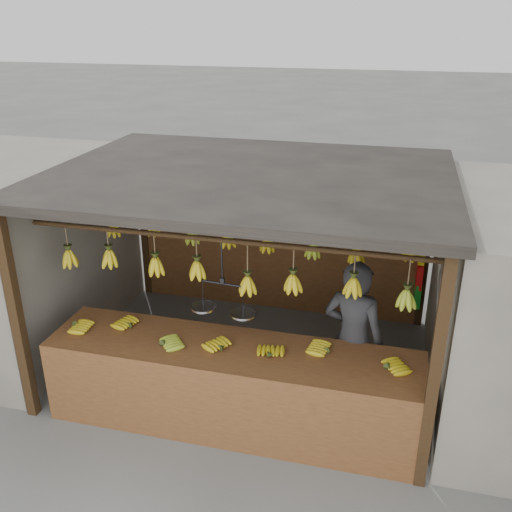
# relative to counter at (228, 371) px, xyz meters

# --- Properties ---
(ground) EXTENTS (80.00, 80.00, 0.00)m
(ground) POSITION_rel_counter_xyz_m (-0.11, 1.24, -0.71)
(ground) COLOR #5B5B57
(stall) EXTENTS (4.30, 3.30, 2.40)m
(stall) POSITION_rel_counter_xyz_m (-0.11, 1.56, 1.26)
(stall) COLOR black
(stall) RESTS_ON ground
(counter) EXTENTS (3.77, 0.86, 0.96)m
(counter) POSITION_rel_counter_xyz_m (0.00, 0.00, 0.00)
(counter) COLOR brown
(counter) RESTS_ON ground
(hanging_bananas) EXTENTS (3.56, 2.22, 0.40)m
(hanging_bananas) POSITION_rel_counter_xyz_m (-0.10, 1.24, 0.91)
(hanging_bananas) COLOR gold
(hanging_bananas) RESTS_ON ground
(balance_scale) EXTENTS (0.67, 0.28, 0.76)m
(balance_scale) POSITION_rel_counter_xyz_m (-0.11, 0.24, 0.58)
(balance_scale) COLOR black
(balance_scale) RESTS_ON ground
(vendor) EXTENTS (0.72, 0.55, 1.75)m
(vendor) POSITION_rel_counter_xyz_m (1.15, 0.64, 0.16)
(vendor) COLOR #262628
(vendor) RESTS_ON ground
(bag_bundles) EXTENTS (0.08, 0.26, 1.30)m
(bag_bundles) POSITION_rel_counter_xyz_m (1.83, 2.59, 0.28)
(bag_bundles) COLOR #1426BF
(bag_bundles) RESTS_ON ground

